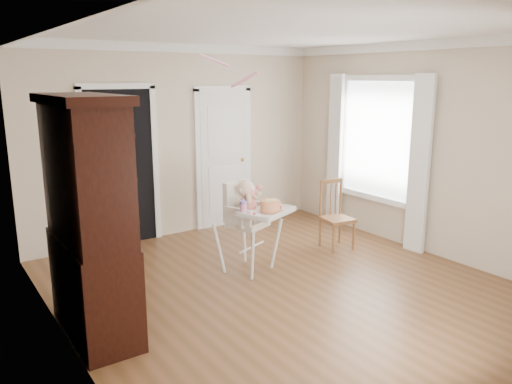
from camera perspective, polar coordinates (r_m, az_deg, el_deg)
floor at (r=5.55m, az=3.49°, el=-10.97°), size 5.00×5.00×0.00m
ceiling at (r=5.09m, az=3.92°, el=18.03°), size 5.00×5.00×0.00m
wall_back at (r=7.26m, az=-8.62°, el=5.72°), size 4.50×0.00×4.50m
wall_left at (r=4.18m, az=-21.39°, el=-0.37°), size 0.00×5.00×5.00m
wall_right at (r=6.76m, az=18.95°, el=4.63°), size 0.00×5.00×5.00m
crown_molding at (r=5.08m, az=3.91°, el=17.35°), size 4.50×5.00×0.12m
doorway at (r=6.94m, az=-15.19°, el=3.07°), size 1.06×0.05×2.22m
closet_door at (r=7.61m, az=-3.70°, el=3.70°), size 0.96×0.09×2.13m
window_right at (r=7.21m, az=13.48°, el=4.96°), size 0.13×1.84×2.30m
high_chair at (r=5.82m, az=-0.88°, el=-2.69°), size 0.86×0.95×1.10m
baby at (r=5.79m, az=-1.10°, el=-1.09°), size 0.37×0.27×0.50m
cake at (r=5.63m, az=1.66°, el=-1.62°), size 0.30×0.30×0.14m
sippy_cup at (r=5.54m, az=-1.46°, el=-1.72°), size 0.08×0.08×0.19m
china_cabinet at (r=4.52m, az=-18.48°, el=-2.99°), size 0.56×1.25×2.12m
dining_chair at (r=6.76m, az=9.13°, el=-2.83°), size 0.43×0.43×0.92m
streamer at (r=5.50m, az=-4.77°, el=14.76°), size 0.09×0.49×0.15m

